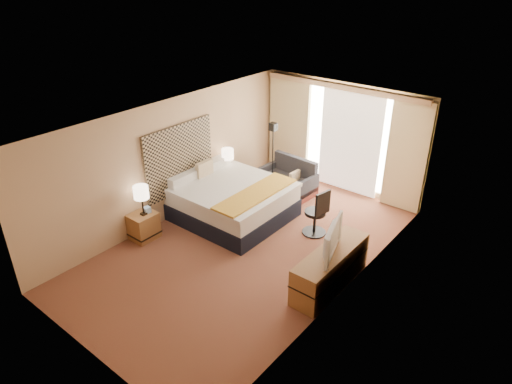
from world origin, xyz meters
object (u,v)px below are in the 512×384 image
Objects in this scene: lamp_right at (228,154)px; television at (328,238)px; media_dresser at (330,268)px; desk_chair at (317,215)px; lamp_left at (141,193)px; nightstand_left at (144,226)px; nightstand_right at (227,183)px; loveseat at (289,181)px; bed at (231,200)px; floor_lamp at (273,144)px.

television is (3.64, -1.60, -0.02)m from lamp_right.
media_dresser is 1.77× the size of desk_chair.
nightstand_left is at bearing -165.04° from lamp_left.
nightstand_left and nightstand_right have the same top height.
loveseat is 3.76m from lamp_left.
bed is at bearing -42.68° from nightstand_right.
desk_chair reaches higher than nightstand_left.
media_dresser is 4.04m from lamp_right.
media_dresser is 3.61m from loveseat.
media_dresser reaches higher than nightstand_left.
desk_chair is at bearing -5.18° from lamp_right.
floor_lamp is (-0.09, 1.60, 0.81)m from bed.
lamp_right is (-1.07, -0.99, 0.74)m from loveseat.
floor_lamp is 1.69× the size of desk_chair.
nightstand_left is 3.84m from television.
bed is (0.81, 1.75, 0.13)m from nightstand_left.
nightstand_right is 0.24× the size of bed.
lamp_left reaches higher than nightstand_right.
loveseat is (-2.62, 2.49, -0.08)m from media_dresser.
media_dresser is at bearing -21.40° from nightstand_right.
loveseat is 1.64m from lamp_right.
lamp_left is at bearing -113.75° from bed.
floor_lamp reaches higher than nightstand_left.
media_dresser is 1.31× the size of loveseat.
bed is 3.82× the size of lamp_right.
nightstand_right is (0.00, 2.50, 0.00)m from nightstand_left.
bed is 2.24× the size of desk_chair.
loveseat is 1.37× the size of television.
loveseat is at bearing 81.25° from bed.
desk_chair is at bearing 41.17° from nightstand_left.
desk_chair is at bearing -34.67° from loveseat.
bed reaches higher than nightstand_right.
bed reaches higher than loveseat.
television is (2.57, -2.59, 0.71)m from loveseat.
nightstand_right is 3.97m from media_dresser.
lamp_left is (-1.04, -3.53, 0.76)m from loveseat.
floor_lamp is 3.41m from lamp_left.
television reaches higher than loveseat.
lamp_right is at bearing 157.93° from media_dresser.
media_dresser is 3.86m from floor_lamp.
bed is at bearing 66.25° from lamp_left.
floor_lamp is at bearing 48.51° from lamp_right.
bed is at bearing 166.30° from media_dresser.
nightstand_left is 0.76m from lamp_left.
television is at bearing -15.79° from bed.
lamp_right is (0.01, 0.05, 0.74)m from nightstand_right.
desk_chair is at bearing -4.16° from nightstand_right.
bed is at bearing -44.73° from lamp_right.
loveseat is (1.08, 3.54, -0.00)m from nightstand_left.
nightstand_right is 2.60m from lamp_left.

